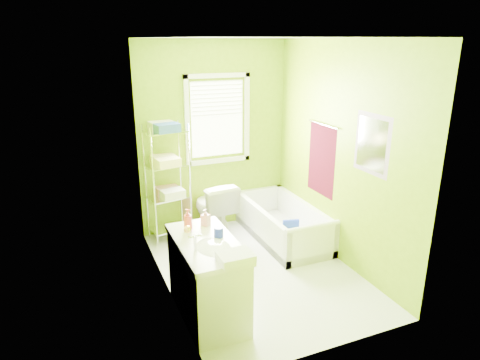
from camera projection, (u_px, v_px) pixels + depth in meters
name	position (u px, v px, depth m)	size (l,w,h in m)	color
ground	(257.00, 271.00, 5.02)	(2.90, 2.90, 0.00)	silver
room_envelope	(259.00, 142.00, 4.53)	(2.14, 2.94, 2.62)	#6D9007
window	(218.00, 115.00, 5.77)	(0.92, 0.05, 1.22)	white
door	(194.00, 246.00, 3.45)	(0.09, 0.80, 2.00)	white
right_wall_decor	(340.00, 154.00, 4.96)	(0.04, 1.48, 1.17)	#410714
bathtub	(283.00, 227.00, 5.78)	(0.73, 1.56, 0.51)	white
toilet	(213.00, 208.00, 5.80)	(0.45, 0.78, 0.80)	white
vanity	(208.00, 276.00, 4.09)	(0.54, 1.10, 1.02)	silver
wire_shelf_unit	(168.00, 169.00, 5.57)	(0.58, 0.47, 1.59)	silver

